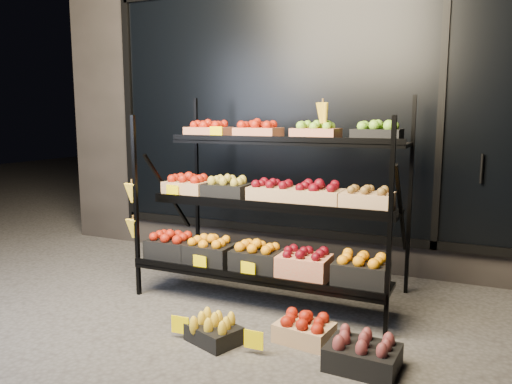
% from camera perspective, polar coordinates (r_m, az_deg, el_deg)
% --- Properties ---
extents(ground, '(24.00, 24.00, 0.00)m').
position_cam_1_polar(ground, '(3.76, -2.05, -14.70)').
color(ground, '#514F4C').
rests_on(ground, ground).
extents(building, '(6.00, 2.08, 3.50)m').
position_cam_1_polar(building, '(5.89, 9.35, 11.09)').
color(building, '#2D2826').
rests_on(building, ground).
extents(display_rack, '(2.18, 1.02, 1.72)m').
position_cam_1_polar(display_rack, '(4.07, 1.41, -1.30)').
color(display_rack, black).
rests_on(display_rack, ground).
extents(tag_floor_a, '(0.13, 0.01, 0.12)m').
position_cam_1_polar(tag_floor_a, '(3.53, -8.65, -15.38)').
color(tag_floor_a, '#FFDE00').
rests_on(tag_floor_a, ground).
extents(tag_floor_b, '(0.13, 0.01, 0.12)m').
position_cam_1_polar(tag_floor_b, '(3.29, -0.28, -17.16)').
color(tag_floor_b, '#FFDE00').
rests_on(tag_floor_b, ground).
extents(floor_crate_midleft, '(0.40, 0.35, 0.18)m').
position_cam_1_polar(floor_crate_midleft, '(3.45, -4.84, -15.45)').
color(floor_crate_midleft, black).
rests_on(floor_crate_midleft, ground).
extents(floor_crate_midright, '(0.39, 0.31, 0.19)m').
position_cam_1_polar(floor_crate_midright, '(3.47, 5.55, -15.29)').
color(floor_crate_midright, tan).
rests_on(floor_crate_midright, ground).
extents(floor_crate_right, '(0.43, 0.33, 0.21)m').
position_cam_1_polar(floor_crate_right, '(3.18, 12.09, -17.58)').
color(floor_crate_right, black).
rests_on(floor_crate_right, ground).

